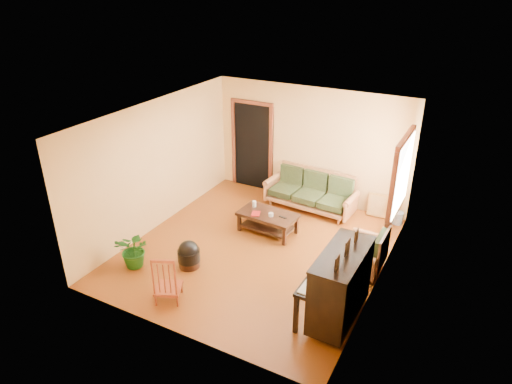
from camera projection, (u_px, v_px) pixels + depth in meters
The scene contains 16 objects.
floor at pixel (257, 250), 8.64m from camera, with size 5.00×5.00×0.00m, color #5F2B0C.
doorway at pixel (252, 147), 10.79m from camera, with size 1.08×0.16×2.05m, color black.
window at pixel (401, 175), 8.09m from camera, with size 0.12×1.36×1.46m, color white.
sofa at pixel (310, 191), 9.96m from camera, with size 1.99×0.83×0.85m, color #925935.
coffee_table at pixel (268, 223), 9.15m from camera, with size 1.16×0.63×0.42m, color black.
armchair at pixel (364, 249), 7.90m from camera, with size 0.79×0.83×0.83m, color #925935.
piano at pixel (340, 287), 6.67m from camera, with size 0.79×1.33×1.18m, color black.
footstool at pixel (189, 257), 8.08m from camera, with size 0.40×0.40×0.38m, color black.
red_chair at pixel (167, 277), 7.15m from camera, with size 0.40×0.44×0.86m, color maroon.
leaning_frame at pixel (377, 205), 9.72m from camera, with size 0.40×0.09×0.54m, color #B7853D.
ceramic_crock at pixel (398, 218), 9.49m from camera, with size 0.21×0.21×0.26m, color #365EA3.
potted_plant at pixel (135, 250), 8.02m from camera, with size 0.62×0.54×0.69m, color #195518.
book at pixel (252, 213), 9.03m from camera, with size 0.16×0.22×0.02m, color maroon.
candle at pixel (254, 204), 9.29m from camera, with size 0.08×0.08×0.13m, color white.
glass_jar at pixel (271, 215), 8.95m from camera, with size 0.10×0.10×0.07m, color silver.
remote at pixel (283, 217), 8.90m from camera, with size 0.16×0.04×0.02m, color black.
Camera 1 is at (3.42, -6.46, 4.74)m, focal length 32.00 mm.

